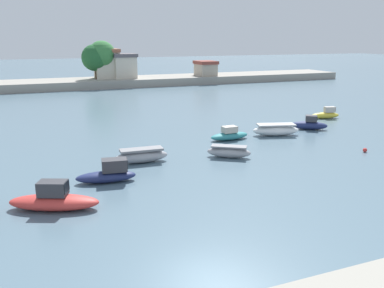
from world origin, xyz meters
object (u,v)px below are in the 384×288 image
Objects in this scene: mooring_buoy_0 at (365,150)px; moored_boat_6 at (229,135)px; moored_boat_7 at (276,130)px; moored_boat_2 at (54,200)px; moored_boat_8 at (310,124)px; moored_boat_3 at (108,174)px; moored_boat_4 at (142,156)px; moored_boat_9 at (326,114)px; moored_boat_5 at (229,152)px.

moored_boat_6 is at bearing 136.62° from mooring_buoy_0.
moored_boat_2 is at bearing -137.32° from moored_boat_7.
moored_boat_3 is at bearing -125.01° from moored_boat_8.
moored_boat_2 is 1.33× the size of moored_boat_6.
moored_boat_2 reaches higher than moored_boat_4.
moored_boat_6 is 1.06× the size of moored_boat_8.
moored_boat_2 reaches higher than moored_boat_3.
moored_boat_4 is 0.86× the size of moored_boat_7.
moored_boat_9 is at bearing 49.14° from moored_boat_2.
moored_boat_5 is at bearing -130.25° from moored_boat_7.
mooring_buoy_0 is (9.21, -8.71, -0.30)m from moored_boat_6.
moored_boat_8 reaches higher than moored_boat_4.
moored_boat_5 is at bearing -119.15° from moored_boat_8.
moored_boat_8 is at bearing 28.08° from moored_boat_7.
moored_boat_2 is 5.32m from moored_boat_3.
moored_boat_9 is at bearing 71.83° from moored_boat_8.
moored_boat_3 is 0.84× the size of moored_boat_7.
moored_boat_7 is at bearing 114.27° from mooring_buoy_0.
moored_boat_5 is at bearing -121.13° from moored_boat_6.
moored_boat_4 is 28.43m from moored_boat_9.
moored_boat_3 reaches higher than moored_boat_5.
moored_boat_6 is (2.92, 5.61, -0.01)m from moored_boat_5.
moored_boat_3 is at bearing -141.45° from moored_boat_7.
moored_boat_2 is 1.47× the size of moored_boat_9.
moored_boat_4 is 11.64× the size of mooring_buoy_0.
moored_boat_5 is (7.34, -1.36, -0.07)m from moored_boat_4.
moored_boat_6 is at bearing 55.95° from moored_boat_2.
moored_boat_5 is 0.73× the size of moored_boat_7.
moored_boat_7 is (15.62, 4.08, 0.02)m from moored_boat_4.
moored_boat_3 reaches higher than moored_boat_8.
moored_boat_5 reaches higher than mooring_buoy_0.
moored_boat_9 reaches higher than moored_boat_6.
moored_boat_3 is 15.79m from moored_boat_6.
mooring_buoy_0 is at bearing -47.04° from moored_boat_6.
moored_boat_9 reaches higher than mooring_buoy_0.
moored_boat_9 is (19.41, 10.99, 0.03)m from moored_boat_5.
moored_boat_3 is at bearing -134.21° from moored_boat_5.
moored_boat_8 is at bearing 59.59° from moored_boat_5.
moored_boat_8 reaches higher than moored_boat_5.
moored_boat_9 is (5.99, 4.49, -0.06)m from moored_boat_8.
moored_boat_5 is 6.32m from moored_boat_6.
moored_boat_4 is at bearing 55.12° from moored_boat_3.
moored_boat_9 is at bearing 63.26° from moored_boat_5.
moored_boat_7 is (8.27, 5.44, 0.10)m from moored_boat_5.
moored_boat_7 is at bearing 30.29° from moored_boat_3.
moored_boat_2 is at bearing -132.58° from moored_boat_4.
moored_boat_9 is at bearing 22.61° from moored_boat_4.
moored_boat_5 is (10.76, 2.30, -0.12)m from moored_boat_3.
moored_boat_6 is at bearing 25.30° from moored_boat_4.
mooring_buoy_0 is (3.85, -8.54, -0.40)m from moored_boat_7.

